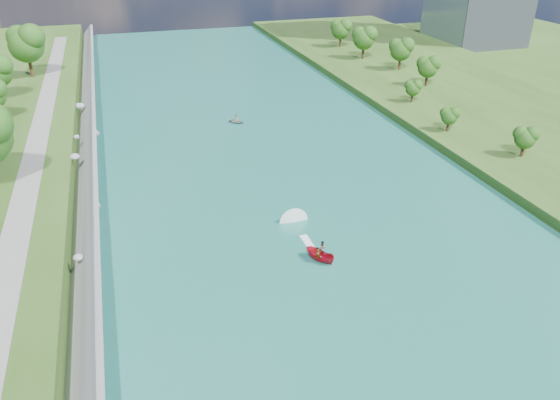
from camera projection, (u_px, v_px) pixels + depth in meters
name	position (u px, v px, depth m)	size (l,w,h in m)	color
ground	(336.00, 261.00, 59.33)	(260.00, 260.00, 0.00)	#2D5119
river_water	(281.00, 184.00, 76.23)	(55.00, 240.00, 0.10)	#1B6964
riprap_bank	(85.00, 202.00, 67.78)	(4.36, 236.00, 4.51)	slate
riverside_path	(25.00, 193.00, 66.06)	(3.00, 200.00, 0.10)	gray
trees_east	(468.00, 89.00, 98.66)	(17.15, 139.51, 9.47)	#194813
motorboat	(313.00, 246.00, 60.80)	(3.60, 18.64, 2.04)	#AC0D1D
raft	(236.00, 121.00, 98.51)	(3.67, 3.69, 1.57)	gray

